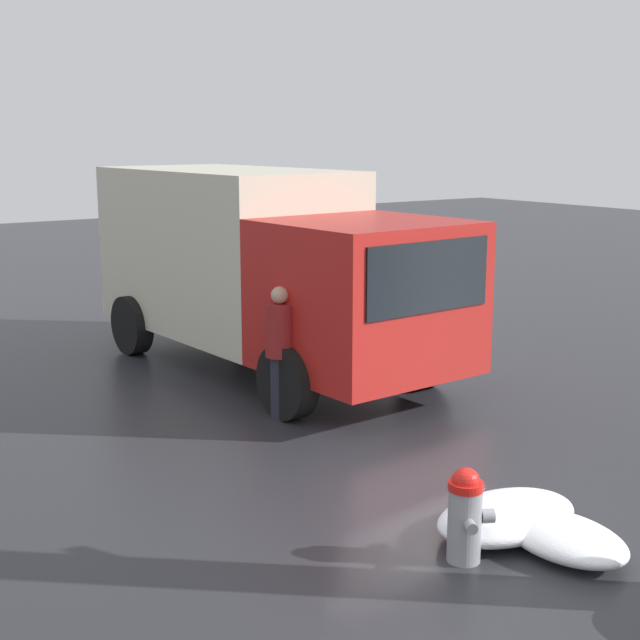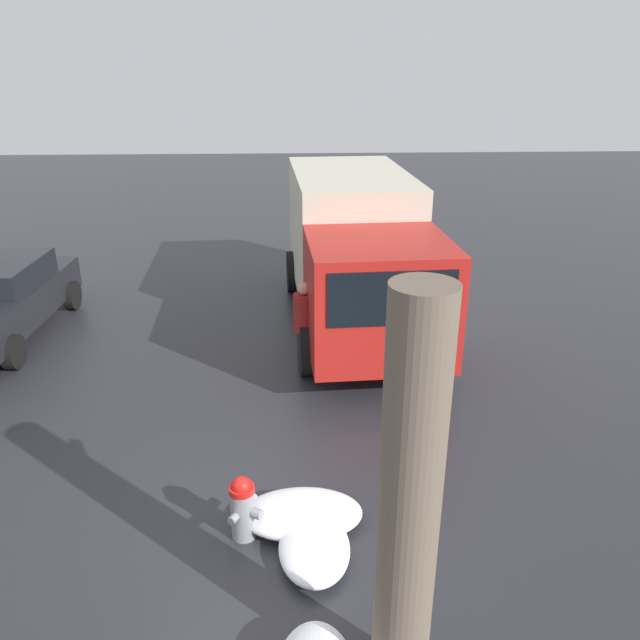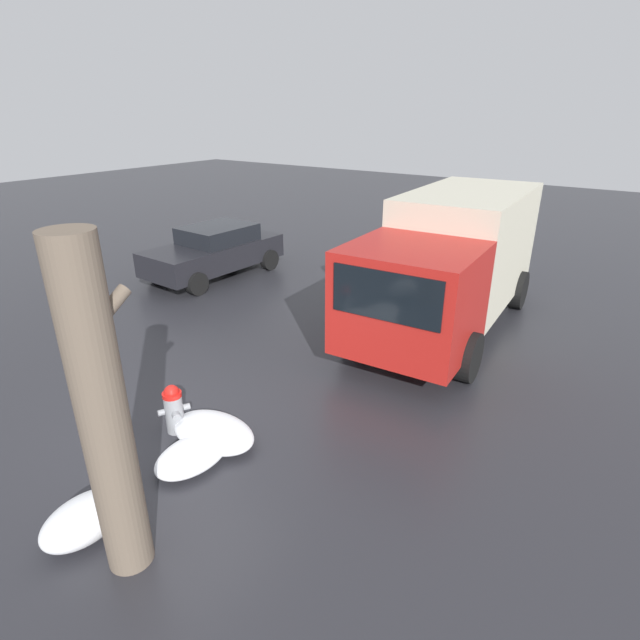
% 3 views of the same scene
% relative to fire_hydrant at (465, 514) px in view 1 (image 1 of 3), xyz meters
% --- Properties ---
extents(ground_plane, '(60.00, 60.00, 0.00)m').
position_rel_fire_hydrant_xyz_m(ground_plane, '(0.00, 0.00, -0.40)').
color(ground_plane, '#28282D').
extents(fire_hydrant, '(0.45, 0.38, 0.77)m').
position_rel_fire_hydrant_xyz_m(fire_hydrant, '(0.00, 0.00, 0.00)').
color(fire_hydrant, gray).
rests_on(fire_hydrant, ground_plane).
extents(delivery_truck, '(6.41, 2.76, 2.81)m').
position_rel_fire_hydrant_xyz_m(delivery_truck, '(6.01, -1.79, 1.13)').
color(delivery_truck, red).
rests_on(delivery_truck, ground_plane).
extents(pedestrian, '(0.35, 0.35, 1.59)m').
position_rel_fire_hydrant_xyz_m(pedestrian, '(3.89, -0.74, 0.47)').
color(pedestrian, '#23232D').
rests_on(pedestrian, ground_plane).
extents(snow_pile_by_hydrant, '(0.86, 1.37, 0.30)m').
position_rel_fire_hydrant_xyz_m(snow_pile_by_hydrant, '(0.15, -0.64, -0.25)').
color(snow_pile_by_hydrant, white).
rests_on(snow_pile_by_hydrant, ground_plane).
extents(snow_pile_by_tree, '(1.13, 0.75, 0.26)m').
position_rel_fire_hydrant_xyz_m(snow_pile_by_tree, '(-0.35, -0.76, -0.27)').
color(snow_pile_by_tree, white).
rests_on(snow_pile_by_tree, ground_plane).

